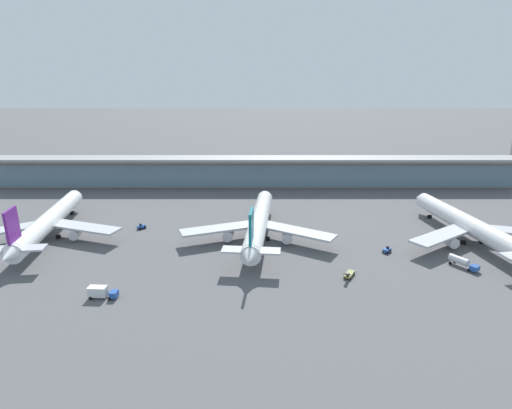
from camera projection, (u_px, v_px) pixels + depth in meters
The scene contains 11 objects.
ground_plane at pixel (256, 243), 136.40m from camera, with size 1200.00×1200.00×0.00m, color #515154.
airliner_left_stand at pixel (49, 222), 139.70m from camera, with size 51.76×67.71×18.03m.
airliner_centre_stand at pixel (260, 223), 138.45m from camera, with size 51.87×67.74×18.03m.
airliner_right_stand at pixel (473, 226), 135.27m from camera, with size 51.51×67.59×18.03m.
service_truck_near_nose_blue at pixel (464, 262), 118.45m from camera, with size 6.68×8.38×2.95m.
service_truck_under_wing_blue at pixel (143, 226), 148.87m from camera, with size 3.26×3.19×2.05m.
service_truck_mid_apron_blue at pixel (388, 250), 128.59m from camera, with size 3.23×3.23×2.05m.
service_truck_by_tail_blue at pixel (102, 292), 102.16m from camera, with size 7.42×2.75×3.10m.
service_truck_on_taxiway_yellow at pixel (463, 228), 147.73m from camera, with size 3.02×1.99×2.05m.
service_truck_at_far_stand_olive at pixel (350, 274), 112.99m from camera, with size 4.60×6.56×2.70m.
terminal_building at pixel (256, 171), 203.87m from camera, with size 271.56×12.80×15.20m.
Camera 1 is at (0.44, -126.17, 53.40)m, focal length 28.54 mm.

